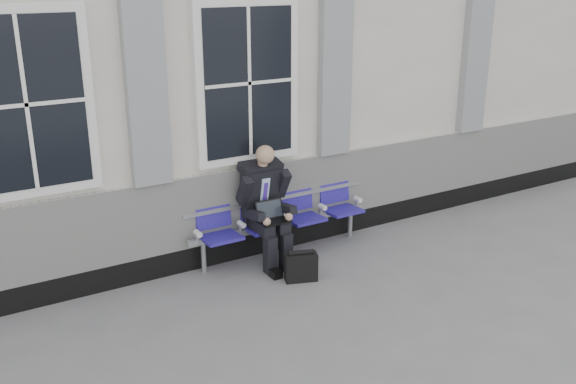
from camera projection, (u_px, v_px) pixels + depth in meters
ground at (284, 310)px, 7.01m from camera, size 70.00×70.00×0.00m
station_building at (159, 66)px, 9.09m from camera, size 14.40×4.40×4.49m
bench at (281, 213)px, 8.25m from camera, size 2.60×0.47×0.91m
businessman at (265, 201)px, 7.91m from camera, size 0.64×0.85×1.53m
briefcase at (301, 267)px, 7.62m from camera, size 0.42×0.28×0.39m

